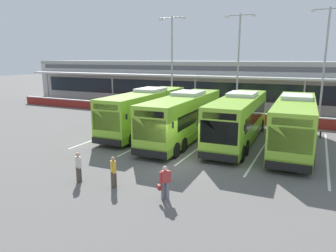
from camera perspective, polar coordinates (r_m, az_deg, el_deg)
The scene contains 18 objects.
ground_plane at distance 19.37m, azimuth 1.80°, elevation -6.92°, with size 200.00×200.00×0.00m, color #605E5B.
terminal_building at distance 44.40m, azimuth 16.14°, elevation 7.49°, with size 70.00×13.00×6.00m.
red_barrier_wall at distance 32.62m, azimuth 12.17°, elevation 1.75°, with size 60.00×0.40×1.10m.
coach_bus_leftmost at distance 27.44m, azimuth -4.07°, elevation 2.65°, with size 3.18×12.22×3.78m.
coach_bus_left_centre at distance 24.62m, azimuth 2.92°, elevation 1.54°, with size 3.18×12.22×3.78m.
coach_bus_centre at distance 24.53m, azimuth 12.86°, elevation 1.21°, with size 3.18×12.22×3.78m.
coach_bus_right_centre at distance 23.96m, azimuth 22.19°, elevation 0.34°, with size 3.18×12.22×3.78m.
bay_stripe_far_west at distance 28.40m, azimuth -8.87°, elevation -0.81°, with size 0.14×13.00×0.01m, color silver.
bay_stripe_west at distance 26.30m, azimuth -1.28°, elevation -1.72°, with size 0.14×13.00×0.01m, color silver.
bay_stripe_mid_west at distance 24.74m, azimuth 7.43°, elevation -2.72°, with size 0.14×13.00×0.01m, color silver.
bay_stripe_centre at distance 23.83m, azimuth 17.08°, elevation -3.76°, with size 0.14×13.00×0.01m, color silver.
bay_stripe_mid_east at distance 23.65m, azimuth 27.20°, elevation -4.73°, with size 0.14×13.00×0.01m, color silver.
pedestrian_with_handbag at distance 14.40m, azimuth -0.60°, elevation -10.24°, with size 0.58×0.56×1.62m.
pedestrian_in_dark_coat at distance 16.97m, azimuth -16.16°, elevation -7.13°, with size 0.51×0.41×1.62m.
pedestrian_child at distance 15.91m, azimuth -10.01°, elevation -8.14°, with size 0.46×0.43×1.62m.
lamp_post_west at distance 36.51m, azimuth 0.72°, elevation 12.18°, with size 3.24×0.28×11.00m.
lamp_post_centre at distance 35.15m, azimuth 12.81°, elevation 11.87°, with size 3.24×0.28×11.00m.
lamp_post_east at distance 33.47m, azimuth 26.91°, elevation 10.86°, with size 3.24×0.28×11.00m.
Camera 1 is at (7.36, -16.74, 6.39)m, focal length 33.13 mm.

